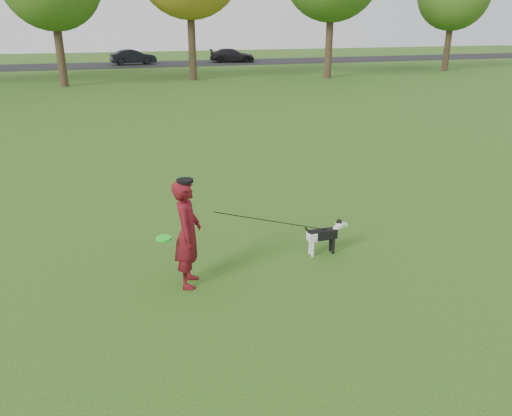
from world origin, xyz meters
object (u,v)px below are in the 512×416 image
object	(u,v)px
man	(188,234)
car_mid	(133,57)
dog	(326,233)
car_right	(232,55)

from	to	relation	value
man	car_mid	xyz separation A→B (m)	(2.42, 40.42, -0.15)
dog	car_mid	size ratio (longest dim) A/B	0.20
car_right	car_mid	bearing A→B (deg)	101.49
dog	car_right	distance (m)	41.09
dog	car_mid	world-z (taller)	car_mid
man	dog	distance (m)	2.44
dog	car_mid	bearing A→B (deg)	89.93
dog	car_mid	distance (m)	40.07
dog	car_right	bearing A→B (deg)	77.23
man	car_right	world-z (taller)	man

